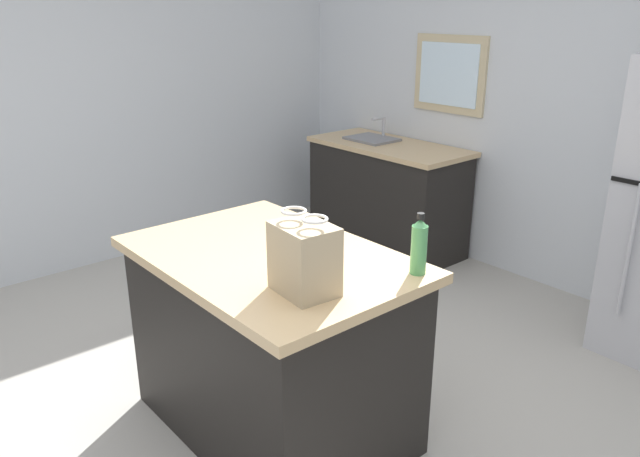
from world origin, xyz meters
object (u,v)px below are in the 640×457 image
(bottle, at_px, (419,246))
(kitchen_island, at_px, (272,343))
(shopping_bag, at_px, (304,258))
(small_box, at_px, (294,237))

(bottle, bearing_deg, kitchen_island, -149.38)
(shopping_bag, bearing_deg, kitchen_island, 162.44)
(small_box, distance_m, bottle, 0.60)
(small_box, height_order, bottle, bottle)
(kitchen_island, height_order, shopping_bag, shopping_bag)
(kitchen_island, relative_size, shopping_bag, 4.18)
(kitchen_island, bearing_deg, small_box, 81.49)
(kitchen_island, bearing_deg, shopping_bag, -17.56)
(shopping_bag, xyz_separation_m, small_box, (-0.39, 0.26, -0.09))
(shopping_bag, bearing_deg, small_box, 146.40)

